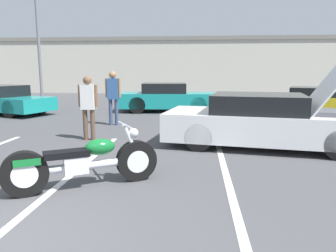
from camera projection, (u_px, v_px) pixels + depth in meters
name	position (u px, v px, depth m)	size (l,w,h in m)	color
parking_stripe_middle	(79.00, 169.00, 6.15)	(0.12, 5.47, 0.01)	white
parking_stripe_back	(226.00, 173.00, 5.91)	(0.12, 5.47, 0.01)	white
far_building	(169.00, 64.00, 27.44)	(32.00, 4.20, 4.40)	beige
light_pole	(39.00, 29.00, 19.89)	(1.21, 0.28, 7.79)	slate
motorcycle	(84.00, 163.00, 5.11)	(2.16, 1.33, 0.97)	black
show_car_hood_open	(266.00, 121.00, 7.86)	(4.97, 2.71, 2.19)	white
parked_car_left_row	(1.00, 100.00, 13.86)	(4.87, 3.23, 1.20)	teal
parked_car_mid_row	(168.00, 98.00, 14.61)	(4.32, 2.02, 1.27)	teal
parked_car_right_row	(318.00, 100.00, 14.10)	(4.72, 3.15, 1.11)	yellow
spectator_near_motorcycle	(88.00, 102.00, 8.56)	(0.52, 0.22, 1.68)	brown
spectator_by_show_car	(113.00, 93.00, 10.89)	(0.52, 0.24, 1.80)	#38476B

